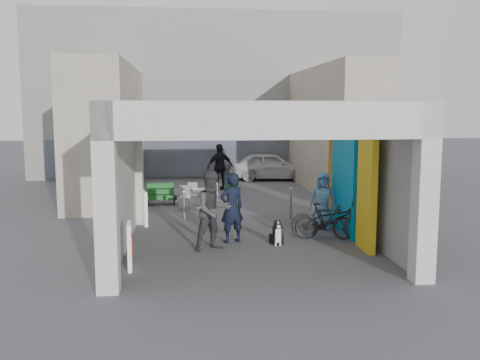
{
  "coord_description": "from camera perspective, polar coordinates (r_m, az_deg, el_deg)",
  "views": [
    {
      "loc": [
        -1.58,
        -13.68,
        3.36
      ],
      "look_at": [
        -0.04,
        1.0,
        1.39
      ],
      "focal_mm": 40.0,
      "sensor_mm": 36.0,
      "label": 1
    }
  ],
  "objects": [
    {
      "name": "border_collie",
      "position": [
        13.35,
        3.98,
        -5.82
      ],
      "size": [
        0.24,
        0.48,
        0.66
      ],
      "rotation": [
        0.0,
        0.0,
        0.41
      ],
      "color": "black",
      "rests_on": "ground"
    },
    {
      "name": "man_crates",
      "position": [
        22.17,
        -2.13,
        1.4
      ],
      "size": [
        1.22,
        0.8,
        1.92
      ],
      "primitive_type": "imported",
      "rotation": [
        0.0,
        0.0,
        3.47
      ],
      "color": "black",
      "rests_on": "ground"
    },
    {
      "name": "man_back_turned",
      "position": [
        12.77,
        -2.89,
        -3.26
      ],
      "size": [
        1.13,
        1.03,
        1.9
      ],
      "primitive_type": "imported",
      "rotation": [
        0.0,
        0.0,
        0.4
      ],
      "color": "#3B3B3E",
      "rests_on": "ground"
    },
    {
      "name": "advert_board_far",
      "position": [
        15.68,
        -10.14,
        -2.99
      ],
      "size": [
        0.21,
        0.55,
        1.0
      ],
      "rotation": [
        0.0,
        0.0,
        0.25
      ],
      "color": "white",
      "rests_on": "ground"
    },
    {
      "name": "white_van",
      "position": [
        25.34,
        3.28,
        1.51
      ],
      "size": [
        4.05,
        1.93,
        1.34
      ],
      "primitive_type": "imported",
      "rotation": [
        0.0,
        0.0,
        1.48
      ],
      "color": "silver",
      "rests_on": "ground"
    },
    {
      "name": "produce_stand",
      "position": [
        19.08,
        -8.46,
        -1.71
      ],
      "size": [
        1.13,
        0.61,
        0.74
      ],
      "rotation": [
        0.0,
        0.0,
        0.32
      ],
      "color": "black",
      "rests_on": "ground"
    },
    {
      "name": "bollard_center",
      "position": [
        16.51,
        -0.74,
        -2.65
      ],
      "size": [
        0.09,
        0.09,
        0.83
      ],
      "primitive_type": "cylinder",
      "color": "#979A9F",
      "rests_on": "ground"
    },
    {
      "name": "bollard_left",
      "position": [
        16.43,
        -5.98,
        -2.7
      ],
      "size": [
        0.09,
        0.09,
        0.86
      ],
      "primitive_type": "cylinder",
      "color": "#979A9F",
      "rests_on": "ground"
    },
    {
      "name": "advert_board_near",
      "position": [
        11.5,
        -11.68,
        -6.91
      ],
      "size": [
        0.14,
        0.55,
        1.0
      ],
      "rotation": [
        0.0,
        0.0,
        0.08
      ],
      "color": "white",
      "rests_on": "ground"
    },
    {
      "name": "bollard_right",
      "position": [
        16.52,
        5.43,
        -2.5
      ],
      "size": [
        0.09,
        0.09,
        0.93
      ],
      "primitive_type": "cylinder",
      "color": "#979A9F",
      "rests_on": "ground"
    },
    {
      "name": "cafe_set",
      "position": [
        18.42,
        -4.54,
        -2.02
      ],
      "size": [
        1.32,
        1.07,
        0.8
      ],
      "rotation": [
        0.0,
        0.0,
        -0.04
      ],
      "color": "#A7A6AB",
      "rests_on": "ground"
    },
    {
      "name": "far_building",
      "position": [
        27.73,
        -2.73,
        8.91
      ],
      "size": [
        18.0,
        4.08,
        8.0
      ],
      "color": "white",
      "rests_on": "ground"
    },
    {
      "name": "man_elderly",
      "position": [
        15.25,
        8.8,
        -2.15
      ],
      "size": [
        0.86,
        0.64,
        1.59
      ],
      "primitive_type": "imported",
      "rotation": [
        0.0,
        0.0,
        -0.18
      ],
      "color": "#5E89B6",
      "rests_on": "ground"
    },
    {
      "name": "arcade_canopy",
      "position": [
        13.08,
        3.38,
        2.97
      ],
      "size": [
        6.4,
        6.45,
        6.4
      ],
      "color": "beige",
      "rests_on": "ground"
    },
    {
      "name": "crate_stack",
      "position": [
        22.31,
        -0.9,
        -0.32
      ],
      "size": [
        0.55,
        0.51,
        0.56
      ],
      "rotation": [
        0.0,
        0.0,
        -0.43
      ],
      "color": "#18561D",
      "rests_on": "ground"
    },
    {
      "name": "plaza_bldg_right",
      "position": [
        22.06,
        10.08,
        5.27
      ],
      "size": [
        2.0,
        9.0,
        5.0
      ],
      "primitive_type": "cube",
      "color": "#B9AE99",
      "rests_on": "ground"
    },
    {
      "name": "bicycle_front",
      "position": [
        13.99,
        9.62,
        -4.16
      ],
      "size": [
        2.13,
        1.22,
        1.06
      ],
      "primitive_type": "imported",
      "rotation": [
        0.0,
        0.0,
        1.3
      ],
      "color": "black",
      "rests_on": "ground"
    },
    {
      "name": "ground",
      "position": [
        14.18,
        0.6,
        -6.09
      ],
      "size": [
        90.0,
        90.0,
        0.0
      ],
      "primitive_type": "plane",
      "color": "#4F4F54",
      "rests_on": "ground"
    },
    {
      "name": "bicycle_rear",
      "position": [
        14.02,
        9.12,
        -4.36
      ],
      "size": [
        1.64,
        0.8,
        0.95
      ],
      "primitive_type": "imported",
      "rotation": [
        0.0,
        0.0,
        1.34
      ],
      "color": "black",
      "rests_on": "ground"
    },
    {
      "name": "plaza_bldg_left",
      "position": [
        21.4,
        -13.86,
        5.09
      ],
      "size": [
        2.0,
        9.0,
        5.0
      ],
      "primitive_type": "cube",
      "color": "#B9AE99",
      "rests_on": "ground"
    },
    {
      "name": "man_with_dog",
      "position": [
        13.45,
        -0.88,
        -2.98
      ],
      "size": [
        0.76,
        0.65,
        1.77
      ],
      "primitive_type": "imported",
      "rotation": [
        0.0,
        0.0,
        3.55
      ],
      "color": "black",
      "rests_on": "ground"
    }
  ]
}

